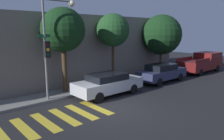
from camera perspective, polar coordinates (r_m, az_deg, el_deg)
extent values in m
plane|color=black|center=(11.64, 0.24, -10.22)|extent=(60.00, 60.00, 0.00)
cube|color=slate|center=(14.80, -10.45, -5.61)|extent=(26.00, 1.83, 0.14)
cube|color=slate|center=(18.15, -17.79, 5.20)|extent=(26.00, 6.00, 5.25)
cube|color=gold|center=(10.25, -22.03, -13.91)|extent=(0.45, 2.60, 0.00)
cube|color=gold|center=(10.57, -17.04, -12.87)|extent=(0.45, 2.60, 0.00)
cube|color=gold|center=(10.95, -12.40, -11.81)|extent=(0.45, 2.60, 0.00)
cube|color=gold|center=(11.40, -8.14, -10.76)|extent=(0.45, 2.60, 0.00)
cube|color=gold|center=(11.91, -4.25, -9.75)|extent=(0.45, 2.60, 0.00)
cylinder|color=slate|center=(12.78, -17.04, 4.76)|extent=(0.12, 0.12, 5.89)
cube|color=black|center=(12.58, -16.67, 5.17)|extent=(0.30, 0.30, 0.90)
cylinder|color=#4C0C0C|center=(12.42, -16.42, 6.37)|extent=(0.18, 0.02, 0.18)
cylinder|color=yellow|center=(12.44, -16.36, 5.13)|extent=(0.18, 0.02, 0.18)
cylinder|color=#0C3819|center=(12.46, -16.30, 3.90)|extent=(0.18, 0.02, 0.18)
cube|color=#19662D|center=(12.73, -17.24, 8.53)|extent=(0.70, 0.02, 0.18)
cylinder|color=slate|center=(13.23, -14.00, 17.22)|extent=(1.80, 0.08, 0.08)
sphere|color=#F9E5B2|center=(13.66, -10.48, 16.70)|extent=(0.36, 0.36, 0.36)
cube|color=#B7BABF|center=(13.89, -0.90, -3.94)|extent=(4.59, 1.76, 0.69)
cube|color=black|center=(13.70, -1.27, -1.80)|extent=(2.39, 1.55, 0.40)
cylinder|color=black|center=(15.47, 1.21, -3.79)|extent=(0.64, 0.22, 0.64)
cylinder|color=black|center=(14.38, 5.50, -4.92)|extent=(0.64, 0.22, 0.64)
cylinder|color=black|center=(13.77, -7.59, -5.66)|extent=(0.64, 0.22, 0.64)
cylinder|color=black|center=(12.53, -3.52, -7.19)|extent=(0.64, 0.22, 0.64)
cube|color=#2D3351|center=(17.99, 12.90, -0.94)|extent=(4.54, 1.71, 0.68)
cube|color=black|center=(17.80, 12.76, 0.79)|extent=(2.36, 1.50, 0.45)
cylinder|color=black|center=(19.61, 13.46, -1.07)|extent=(0.64, 0.22, 0.64)
cylinder|color=black|center=(18.79, 17.27, -1.74)|extent=(0.64, 0.22, 0.64)
cylinder|color=black|center=(17.43, 8.10, -2.29)|extent=(0.64, 0.22, 0.64)
cylinder|color=black|center=(16.50, 12.14, -3.13)|extent=(0.64, 0.22, 0.64)
cube|color=maroon|center=(23.31, 22.03, 1.38)|extent=(5.59, 2.03, 0.92)
cube|color=maroon|center=(24.59, 23.77, 3.52)|extent=(2.52, 1.87, 0.63)
cube|color=maroon|center=(22.43, 18.48, 2.84)|extent=(2.80, 0.08, 0.28)
cube|color=maroon|center=(21.60, 22.57, 2.31)|extent=(2.80, 0.08, 0.28)
cylinder|color=black|center=(25.32, 21.87, 0.99)|extent=(0.64, 0.22, 0.64)
cylinder|color=black|center=(24.56, 25.71, 0.44)|extent=(0.64, 0.22, 0.64)
cylinder|color=black|center=(22.31, 17.82, 0.07)|extent=(0.64, 0.22, 0.64)
cylinder|color=black|center=(21.45, 22.06, -0.58)|extent=(0.64, 0.22, 0.64)
cylinder|color=#42301E|center=(14.45, -12.28, -0.07)|extent=(0.31, 0.31, 3.08)
sphere|color=#143316|center=(14.23, -12.68, 10.25)|extent=(2.80, 2.80, 2.80)
cylinder|color=#42301E|center=(16.85, 0.26, 1.78)|extent=(0.21, 0.21, 3.18)
sphere|color=#1E4721|center=(16.67, 0.26, 10.39)|extent=(2.49, 2.49, 2.49)
cylinder|color=#4C3823|center=(21.40, 12.52, 2.15)|extent=(0.22, 0.22, 2.29)
sphere|color=#143316|center=(21.20, 12.79, 8.97)|extent=(3.73, 3.73, 3.73)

